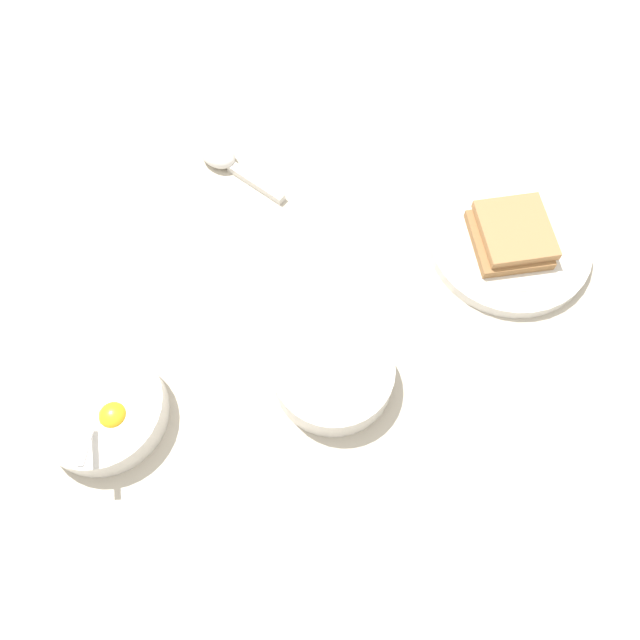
{
  "coord_description": "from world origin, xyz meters",
  "views": [
    {
      "loc": [
        -0.2,
        0.31,
        0.75
      ],
      "look_at": [
        -0.04,
        -0.0,
        0.02
      ],
      "focal_mm": 35.0,
      "sensor_mm": 36.0,
      "label": 1
    }
  ],
  "objects": [
    {
      "name": "ground_plane",
      "position": [
        0.0,
        0.0,
        0.0
      ],
      "size": [
        3.0,
        3.0,
        0.0
      ],
      "primitive_type": "plane",
      "color": "beige"
    },
    {
      "name": "egg_bowl",
      "position": [
        0.14,
        0.23,
        0.02
      ],
      "size": [
        0.16,
        0.16,
        0.07
      ],
      "color": "white",
      "rests_on": "ground_plane"
    },
    {
      "name": "toast_plate",
      "position": [
        -0.22,
        -0.23,
        0.01
      ],
      "size": [
        0.23,
        0.23,
        0.02
      ],
      "color": "white",
      "rests_on": "ground_plane"
    },
    {
      "name": "toast_sandwich",
      "position": [
        -0.22,
        -0.23,
        0.03
      ],
      "size": [
        0.14,
        0.15,
        0.03
      ],
      "color": "#9E7042",
      "rests_on": "toast_plate"
    },
    {
      "name": "soup_spoon",
      "position": [
        0.21,
        -0.18,
        0.01
      ],
      "size": [
        0.16,
        0.06,
        0.03
      ],
      "color": "white",
      "rests_on": "ground_plane"
    },
    {
      "name": "congee_bowl",
      "position": [
        -0.09,
        0.06,
        0.02
      ],
      "size": [
        0.15,
        0.15,
        0.04
      ],
      "color": "white",
      "rests_on": "ground_plane"
    }
  ]
}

